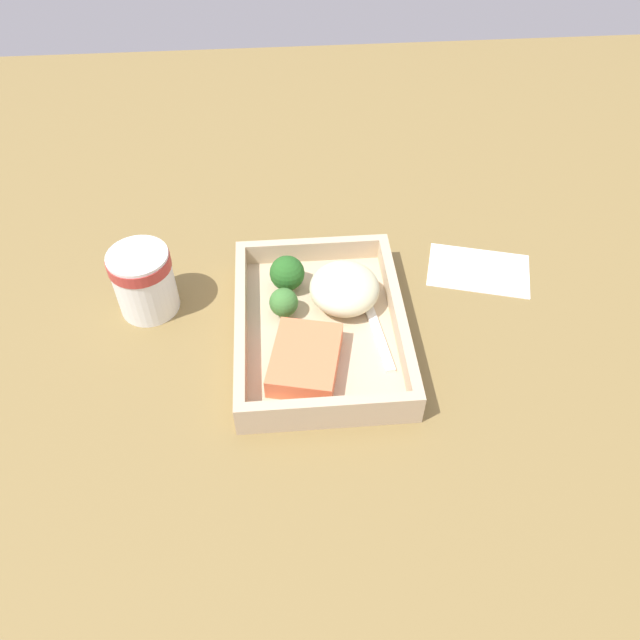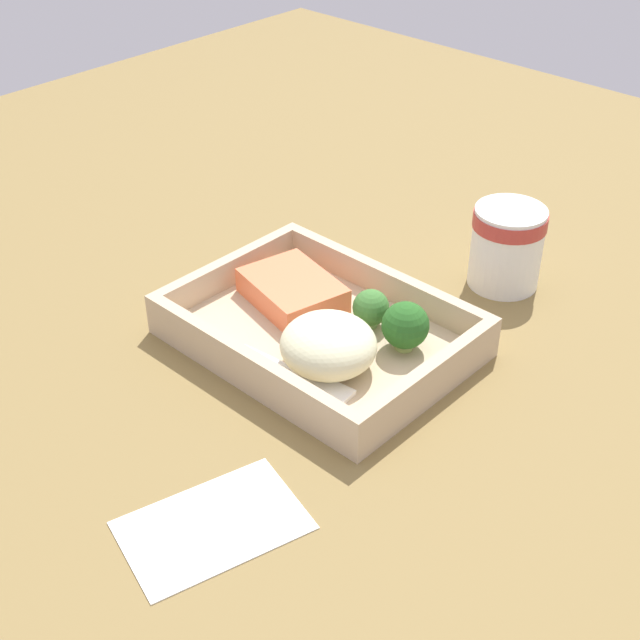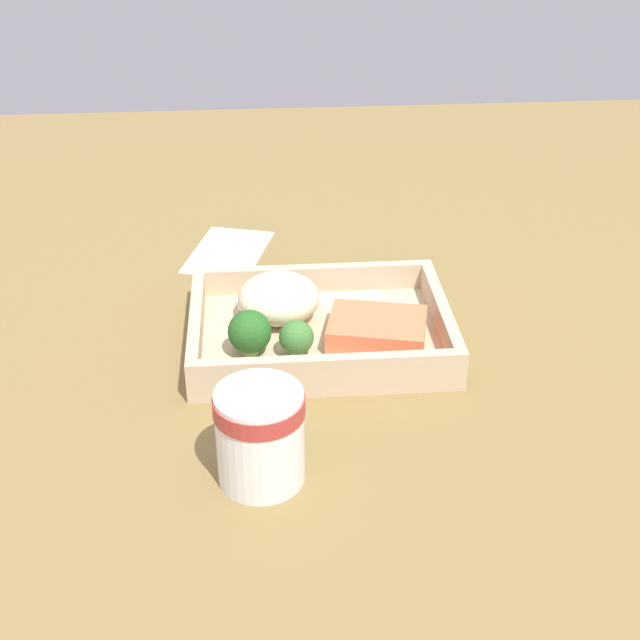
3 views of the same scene
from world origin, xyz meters
The scene contains 10 objects.
ground_plane centered at (0.00, 0.00, -1.00)cm, with size 160.00×160.00×2.00cm, color olive.
takeout_tray centered at (0.00, 0.00, 0.60)cm, with size 26.47×19.67×1.20cm, color #C5AD8A.
tray_rim centered at (0.00, 0.00, 2.67)cm, with size 26.47×19.67×2.95cm.
salmon_fillet centered at (-5.64, 2.09, 2.48)cm, with size 9.67×7.24×2.57cm, color #F27447.
mashed_potatoes centered at (4.08, -3.29, 3.64)cm, with size 8.58×8.47×4.87cm, color beige.
broccoli_floret_1 centered at (7.21, 3.49, 3.69)cm, with size 4.34×4.34×4.74cm.
broccoli_floret_2 centered at (2.65, 4.11, 3.22)cm, with size 3.47×3.47×3.83cm.
fork centered at (1.74, -6.31, 1.42)cm, with size 15.88×3.48×0.44cm.
paper_cup centered at (6.51, 20.73, 4.78)cm, with size 7.43×7.43×8.56cm.
receipt_slip centered at (9.73, -21.89, 0.12)cm, with size 8.46×13.15×0.24cm, color white.
Camera 1 is at (-49.33, 3.96, 56.16)cm, focal length 35.00 mm.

